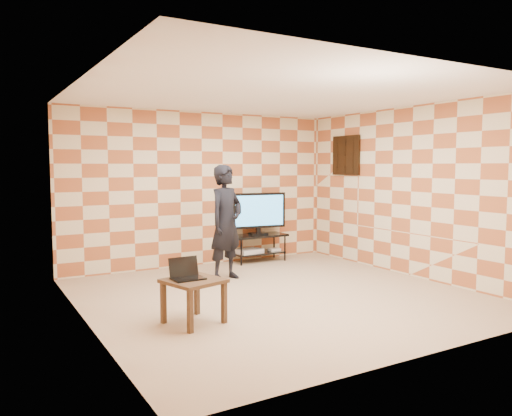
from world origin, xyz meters
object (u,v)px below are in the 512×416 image
object	(u,v)px
tv_stand	(258,242)
person	(226,223)
tv	(258,211)
side_table	(194,287)

from	to	relation	value
tv_stand	person	bearing A→B (deg)	-139.20
tv_stand	person	world-z (taller)	person
tv_stand	tv	xyz separation A→B (m)	(0.00, -0.00, 0.56)
tv	person	size ratio (longest dim) A/B	0.59
tv_stand	side_table	xyz separation A→B (m)	(-2.46, -2.76, 0.04)
tv	side_table	bearing A→B (deg)	-131.70
side_table	tv	bearing A→B (deg)	48.30
tv_stand	tv	distance (m)	0.56
side_table	tv_stand	bearing A→B (deg)	48.33
tv_stand	person	distance (m)	1.62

